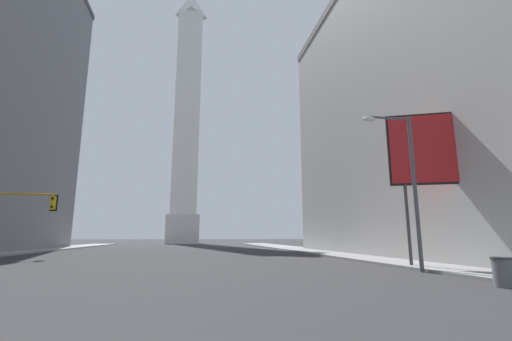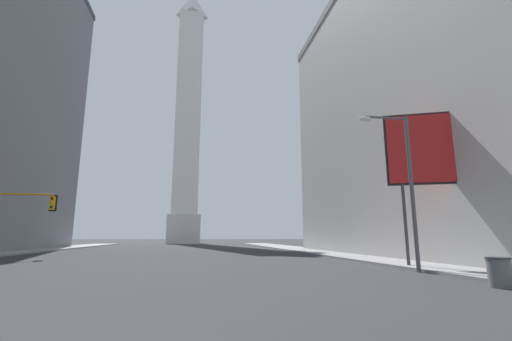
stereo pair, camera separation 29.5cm
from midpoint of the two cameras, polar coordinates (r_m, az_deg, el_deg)
The scene contains 7 objects.
sidewalk_right at distance 34.09m, azimuth 13.62°, elevation -13.33°, with size 5.00×94.92×0.15m, color gray.
building_right at distance 37.46m, azimuth 31.45°, elevation 9.73°, with size 19.93×36.81×27.71m.
obelisk at distance 86.95m, azimuth -11.12°, elevation 8.86°, with size 7.42×7.42×64.69m.
traffic_light_mid_left at distance 33.48m, azimuth -35.35°, elevation -5.11°, with size 5.13×0.50×5.13m.
street_lamp at distance 18.77m, azimuth 23.71°, elevation -0.40°, with size 2.68×0.36×7.84m.
trash_bin at distance 14.67m, azimuth 36.00°, elevation -13.54°, with size 0.78×0.78×1.00m.
billboard_sign at distance 21.93m, azimuth 27.26°, elevation 2.86°, with size 4.43×1.97×8.74m.
Camera 2 is at (2.58, -2.84, 1.70)m, focal length 24.00 mm.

